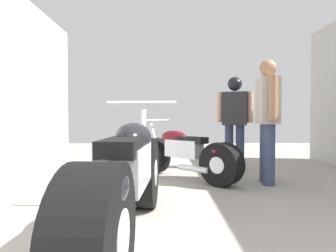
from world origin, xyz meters
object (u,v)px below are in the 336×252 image
motorcycle_maroon_cruiser (127,182)px  mechanic_in_blue (268,114)px  mechanic_with_helmet (235,114)px  motorcycle_black_naked (185,155)px

motorcycle_maroon_cruiser → mechanic_in_blue: 2.57m
motorcycle_maroon_cruiser → mechanic_in_blue: size_ratio=1.35×
mechanic_with_helmet → mechanic_in_blue: bearing=-82.3°
motorcycle_black_naked → mechanic_in_blue: 1.29m
motorcycle_maroon_cruiser → mechanic_in_blue: bearing=48.2°
motorcycle_maroon_cruiser → motorcycle_black_naked: 2.24m
motorcycle_maroon_cruiser → motorcycle_black_naked: bearing=75.1°
mechanic_in_blue → motorcycle_black_naked: bearing=165.5°
mechanic_in_blue → mechanic_with_helmet: mechanic_in_blue is taller
motorcycle_maroon_cruiser → mechanic_in_blue: mechanic_in_blue is taller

